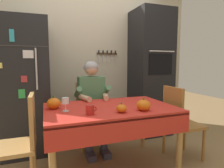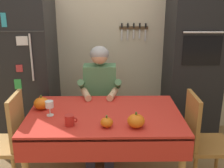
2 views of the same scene
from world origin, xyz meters
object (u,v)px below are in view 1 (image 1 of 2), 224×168
object	(u,v)px
chair_left_side	(22,138)
pumpkin_small	(143,105)
wall_oven	(150,73)
pumpkin_large	(121,108)
refrigerator	(23,87)
chair_behind_person	(90,111)
chair_right_side	(179,120)
pumpkin_medium	(54,103)
seated_person	(92,98)
dining_table	(111,114)
wine_glass	(65,101)
coffee_mug	(90,110)

from	to	relation	value
chair_left_side	pumpkin_small	xyz separation A→B (m)	(1.16, -0.25, 0.28)
wall_oven	pumpkin_large	xyz separation A→B (m)	(-1.03, -1.18, -0.27)
refrigerator	chair_behind_person	distance (m)	0.98
chair_right_side	pumpkin_medium	world-z (taller)	chair_right_side
refrigerator	seated_person	world-z (taller)	refrigerator
chair_right_side	dining_table	bearing A→B (deg)	178.06
seated_person	chair_left_side	bearing A→B (deg)	-143.80
chair_left_side	pumpkin_small	distance (m)	1.22
dining_table	pumpkin_large	bearing A→B (deg)	-85.03
wall_oven	chair_right_side	size ratio (longest dim) A/B	2.26
chair_behind_person	pumpkin_medium	xyz separation A→B (m)	(-0.54, -0.67, 0.29)
wall_oven	chair_left_side	distance (m)	2.23
wine_glass	pumpkin_medium	bearing A→B (deg)	126.42
pumpkin_large	chair_left_side	bearing A→B (deg)	165.38
seated_person	chair_left_side	world-z (taller)	seated_person
wall_oven	pumpkin_large	bearing A→B (deg)	-131.15
pumpkin_medium	pumpkin_small	distance (m)	0.94
wall_oven	wine_glass	size ratio (longest dim) A/B	15.17
refrigerator	coffee_mug	size ratio (longest dim) A/B	16.94
chair_left_side	dining_table	bearing A→B (deg)	0.82
chair_left_side	pumpkin_small	bearing A→B (deg)	-12.04
chair_behind_person	pumpkin_small	bearing A→B (deg)	-73.13
refrigerator	seated_person	distance (m)	0.95
chair_behind_person	chair_left_side	size ratio (longest dim) A/B	1.00
chair_left_side	pumpkin_medium	xyz separation A→B (m)	(0.31, 0.14, 0.29)
refrigerator	pumpkin_large	bearing A→B (deg)	-49.47
chair_left_side	chair_behind_person	bearing A→B (deg)	43.71
chair_right_side	chair_behind_person	bearing A→B (deg)	139.35
refrigerator	chair_behind_person	xyz separation A→B (m)	(0.89, -0.09, -0.39)
chair_behind_person	pumpkin_large	size ratio (longest dim) A/B	8.94
refrigerator	chair_left_side	world-z (taller)	refrigerator
refrigerator	wine_glass	size ratio (longest dim) A/B	13.01
chair_left_side	wall_oven	bearing A→B (deg)	25.62
refrigerator	wine_glass	bearing A→B (deg)	-62.91
coffee_mug	chair_right_side	bearing A→B (deg)	9.25
pumpkin_medium	pumpkin_small	size ratio (longest dim) A/B	1.01
chair_right_side	pumpkin_large	size ratio (longest dim) A/B	8.94
dining_table	pumpkin_small	world-z (taller)	pumpkin_small
wall_oven	chair_left_side	xyz separation A→B (m)	(-1.95, -0.94, -0.54)
seated_person	pumpkin_small	bearing A→B (deg)	-69.72
chair_left_side	wine_glass	size ratio (longest dim) A/B	6.72
coffee_mug	seated_person	bearing A→B (deg)	74.74
chair_left_side	pumpkin_large	distance (m)	0.99
pumpkin_large	chair_right_side	bearing A→B (deg)	14.25
refrigerator	pumpkin_large	distance (m)	1.50
wine_glass	pumpkin_medium	size ratio (longest dim) A/B	0.96
dining_table	chair_left_side	bearing A→B (deg)	-179.18
pumpkin_large	dining_table	bearing A→B (deg)	94.97
chair_behind_person	coffee_mug	size ratio (longest dim) A/B	8.75
seated_person	pumpkin_large	xyz separation A→B (m)	(0.08, -0.86, 0.04)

